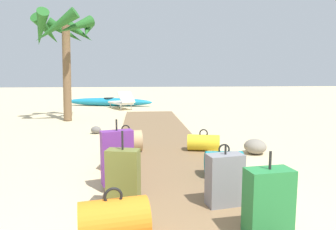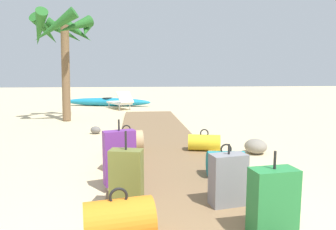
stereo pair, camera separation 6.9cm
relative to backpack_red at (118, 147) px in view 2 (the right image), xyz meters
name	(u,v)px [view 2 (the right image)]	position (x,y,z in m)	size (l,w,h in m)	color
ground_plane	(162,154)	(0.77, 0.98, -0.39)	(60.00, 60.00, 0.00)	#D1BA8C
boardwalk	(158,141)	(0.77, 2.00, -0.35)	(1.73, 10.21, 0.08)	brown
backpack_red	(118,147)	(0.00, 0.00, 0.00)	(0.32, 0.29, 0.59)	red
suitcase_grey	(228,179)	(1.29, -1.57, -0.02)	(0.43, 0.27, 0.69)	slate
duffel_bag_yellow	(204,142)	(1.57, 0.87, -0.15)	(0.65, 0.43, 0.42)	gold
suitcase_olive	(126,176)	(0.16, -1.39, 0.00)	(0.40, 0.27, 0.83)	olive
duffel_bag_tan	(127,141)	(0.10, 0.95, -0.11)	(0.64, 0.46, 0.51)	tan
duffel_bag_teal	(226,163)	(1.55, -0.61, -0.13)	(0.56, 0.40, 0.47)	#197A7F
suitcase_purple	(120,157)	(0.06, -0.78, 0.05)	(0.45, 0.29, 0.87)	#6B2D84
suitcase_green	(273,202)	(1.49, -2.25, 0.00)	(0.44, 0.27, 0.78)	#237538
duffel_bag_orange	(119,221)	(0.12, -2.24, -0.11)	(0.65, 0.48, 0.50)	orange
palm_tree_far_left	(64,36)	(-1.97, 5.61, 2.34)	(2.12, 2.04, 3.48)	brown
lounge_chair	(121,102)	(-0.36, 8.74, -0.06)	(1.25, 1.65, 0.78)	white
kayak	(108,102)	(-1.04, 10.13, -0.19)	(4.21, 1.60, 0.39)	teal
rock_right_near	(256,146)	(2.58, 0.83, -0.24)	(0.43, 0.42, 0.29)	gray
rock_left_mid	(96,130)	(-0.75, 3.18, -0.29)	(0.27, 0.22, 0.19)	slate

